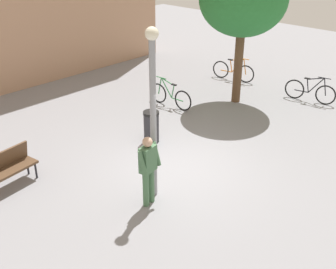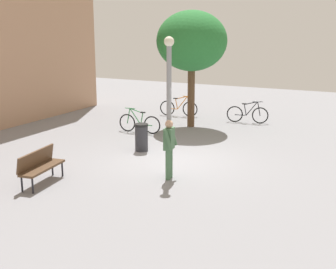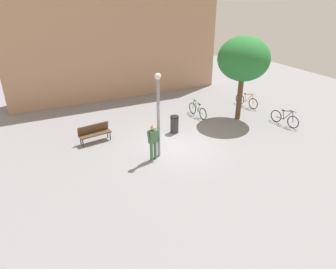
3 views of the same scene
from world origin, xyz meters
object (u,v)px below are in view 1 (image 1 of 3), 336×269
(park_bench, at_px, (2,168))
(bicycle_orange, at_px, (233,71))
(bicycle_green, at_px, (170,96))
(trash_bin, at_px, (151,127))
(bicycle_black, at_px, (310,91))
(lamppost, at_px, (153,103))
(person_by_lamppost, at_px, (148,166))

(park_bench, distance_m, bicycle_orange, 10.20)
(bicycle_green, xyz_separation_m, trash_bin, (-2.30, -1.43, 0.09))
(bicycle_black, bearing_deg, park_bench, 165.50)
(lamppost, bearing_deg, bicycle_black, 0.79)
(park_bench, xyz_separation_m, bicycle_black, (10.17, -2.63, -0.16))
(bicycle_green, distance_m, trash_bin, 2.71)
(bicycle_black, height_order, bicycle_orange, same)
(bicycle_orange, distance_m, trash_bin, 6.25)
(bicycle_black, distance_m, bicycle_orange, 3.33)
(bicycle_black, xyz_separation_m, bicycle_orange, (0.01, 3.33, 0.00))
(bicycle_green, bearing_deg, trash_bin, -148.22)
(park_bench, relative_size, trash_bin, 1.76)
(bicycle_black, bearing_deg, bicycle_orange, 89.79)
(bicycle_black, relative_size, bicycle_green, 0.99)
(lamppost, distance_m, person_by_lamppost, 1.38)
(bicycle_orange, relative_size, trash_bin, 1.90)
(lamppost, bearing_deg, person_by_lamppost, -152.51)
(lamppost, height_order, park_bench, lamppost)
(trash_bin, bearing_deg, lamppost, -132.82)
(trash_bin, bearing_deg, bicycle_orange, 13.75)
(lamppost, bearing_deg, bicycle_green, 39.42)
(bicycle_black, distance_m, trash_bin, 6.33)
(lamppost, distance_m, trash_bin, 3.22)
(person_by_lamppost, distance_m, bicycle_orange, 9.02)
(person_by_lamppost, bearing_deg, bicycle_orange, 23.76)
(lamppost, height_order, trash_bin, lamppost)
(lamppost, xyz_separation_m, park_bench, (-2.30, 2.74, -1.74))
(lamppost, relative_size, bicycle_orange, 2.18)
(trash_bin, bearing_deg, park_bench, 169.20)
(bicycle_black, xyz_separation_m, bicycle_green, (-3.75, 3.27, 0.00))
(bicycle_green, bearing_deg, bicycle_black, -41.09)
(person_by_lamppost, bearing_deg, park_bench, 123.60)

